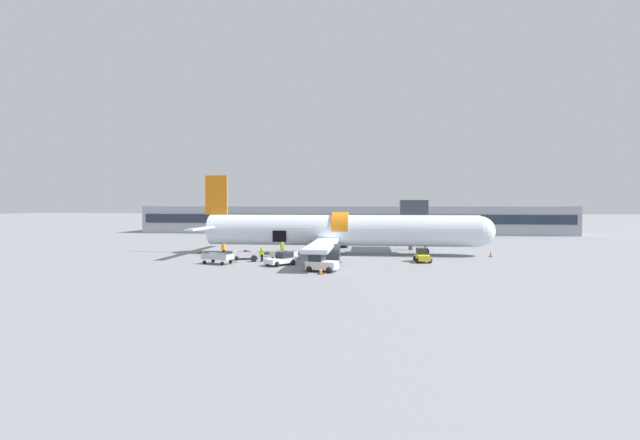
{
  "coord_description": "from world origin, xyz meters",
  "views": [
    {
      "loc": [
        4.25,
        -49.91,
        6.17
      ],
      "look_at": [
        -1.79,
        1.94,
        4.33
      ],
      "focal_mm": 24.0,
      "sensor_mm": 36.0,
      "label": 1
    }
  ],
  "objects_px": {
    "baggage_tug_mid": "(422,256)",
    "baggage_cart_loading": "(247,255)",
    "ground_crew_driver": "(262,254)",
    "ground_crew_loader_a": "(224,249)",
    "baggage_cart_empty": "(219,259)",
    "baggage_cart_queued": "(285,256)",
    "airplane": "(337,231)",
    "ground_crew_loader_b": "(282,249)",
    "baggage_tug_rear": "(282,259)",
    "baggage_tug_lead": "(321,263)",
    "suitcase_on_tarmac_spare": "(254,259)"
  },
  "relations": [
    {
      "from": "baggage_tug_mid",
      "to": "baggage_cart_loading",
      "type": "height_order",
      "value": "baggage_tug_mid"
    },
    {
      "from": "ground_crew_driver",
      "to": "baggage_tug_mid",
      "type": "bearing_deg",
      "value": 5.35
    },
    {
      "from": "baggage_tug_mid",
      "to": "ground_crew_loader_a",
      "type": "height_order",
      "value": "ground_crew_loader_a"
    },
    {
      "from": "baggage_cart_empty",
      "to": "ground_crew_loader_a",
      "type": "relative_size",
      "value": 2.46
    },
    {
      "from": "baggage_tug_mid",
      "to": "baggage_cart_queued",
      "type": "height_order",
      "value": "baggage_tug_mid"
    },
    {
      "from": "airplane",
      "to": "baggage_tug_mid",
      "type": "xyz_separation_m",
      "value": [
        9.72,
        -6.32,
        -2.29
      ]
    },
    {
      "from": "airplane",
      "to": "ground_crew_loader_a",
      "type": "relative_size",
      "value": 22.08
    },
    {
      "from": "baggage_cart_empty",
      "to": "baggage_cart_loading",
      "type": "bearing_deg",
      "value": 67.2
    },
    {
      "from": "ground_crew_loader_a",
      "to": "ground_crew_driver",
      "type": "distance_m",
      "value": 6.8
    },
    {
      "from": "airplane",
      "to": "baggage_cart_empty",
      "type": "height_order",
      "value": "airplane"
    },
    {
      "from": "ground_crew_loader_b",
      "to": "baggage_cart_empty",
      "type": "bearing_deg",
      "value": -126.37
    },
    {
      "from": "airplane",
      "to": "baggage_tug_mid",
      "type": "height_order",
      "value": "airplane"
    },
    {
      "from": "baggage_cart_queued",
      "to": "baggage_cart_loading",
      "type": "bearing_deg",
      "value": 176.56
    },
    {
      "from": "baggage_cart_loading",
      "to": "ground_crew_loader_a",
      "type": "xyz_separation_m",
      "value": [
        -3.42,
        2.08,
        0.41
      ]
    },
    {
      "from": "baggage_tug_rear",
      "to": "baggage_tug_mid",
      "type": "bearing_deg",
      "value": 15.95
    },
    {
      "from": "baggage_tug_lead",
      "to": "ground_crew_loader_b",
      "type": "bearing_deg",
      "value": 118.31
    },
    {
      "from": "baggage_tug_mid",
      "to": "ground_crew_driver",
      "type": "xyz_separation_m",
      "value": [
        -17.33,
        -1.62,
        0.21
      ]
    },
    {
      "from": "baggage_cart_queued",
      "to": "airplane",
      "type": "bearing_deg",
      "value": 50.41
    },
    {
      "from": "suitcase_on_tarmac_spare",
      "to": "baggage_cart_loading",
      "type": "bearing_deg",
      "value": 123.81
    },
    {
      "from": "baggage_cart_queued",
      "to": "baggage_cart_empty",
      "type": "height_order",
      "value": "baggage_cart_empty"
    },
    {
      "from": "airplane",
      "to": "baggage_cart_queued",
      "type": "xyz_separation_m",
      "value": [
        -5.37,
        -6.5,
        -2.43
      ]
    },
    {
      "from": "airplane",
      "to": "baggage_cart_empty",
      "type": "xyz_separation_m",
      "value": [
        -11.61,
        -10.44,
        -2.34
      ]
    },
    {
      "from": "baggage_tug_rear",
      "to": "suitcase_on_tarmac_spare",
      "type": "height_order",
      "value": "baggage_tug_rear"
    },
    {
      "from": "baggage_cart_loading",
      "to": "ground_crew_loader_a",
      "type": "distance_m",
      "value": 4.02
    },
    {
      "from": "baggage_cart_empty",
      "to": "suitcase_on_tarmac_spare",
      "type": "relative_size",
      "value": 5.92
    },
    {
      "from": "baggage_cart_loading",
      "to": "ground_crew_loader_b",
      "type": "bearing_deg",
      "value": 40.2
    },
    {
      "from": "baggage_cart_empty",
      "to": "ground_crew_driver",
      "type": "height_order",
      "value": "ground_crew_driver"
    },
    {
      "from": "ground_crew_loader_a",
      "to": "ground_crew_driver",
      "type": "bearing_deg",
      "value": -33.93
    },
    {
      "from": "baggage_tug_mid",
      "to": "suitcase_on_tarmac_spare",
      "type": "xyz_separation_m",
      "value": [
        -18.15,
        -1.99,
        -0.33
      ]
    },
    {
      "from": "baggage_tug_lead",
      "to": "ground_crew_driver",
      "type": "relative_size",
      "value": 2.03
    },
    {
      "from": "baggage_tug_mid",
      "to": "baggage_tug_rear",
      "type": "distance_m",
      "value": 15.2
    },
    {
      "from": "baggage_tug_rear",
      "to": "suitcase_on_tarmac_spare",
      "type": "relative_size",
      "value": 4.8
    },
    {
      "from": "ground_crew_driver",
      "to": "baggage_cart_loading",
      "type": "bearing_deg",
      "value": 142.25
    },
    {
      "from": "airplane",
      "to": "ground_crew_loader_b",
      "type": "xyz_separation_m",
      "value": [
        -6.31,
        -3.25,
        -1.99
      ]
    },
    {
      "from": "baggage_tug_rear",
      "to": "ground_crew_loader_a",
      "type": "height_order",
      "value": "ground_crew_loader_a"
    },
    {
      "from": "baggage_tug_lead",
      "to": "suitcase_on_tarmac_spare",
      "type": "distance_m",
      "value": 9.85
    },
    {
      "from": "baggage_tug_mid",
      "to": "ground_crew_driver",
      "type": "distance_m",
      "value": 17.41
    },
    {
      "from": "baggage_tug_mid",
      "to": "baggage_cart_empty",
      "type": "height_order",
      "value": "baggage_tug_mid"
    },
    {
      "from": "baggage_tug_rear",
      "to": "ground_crew_loader_b",
      "type": "height_order",
      "value": "ground_crew_loader_b"
    },
    {
      "from": "baggage_tug_lead",
      "to": "ground_crew_driver",
      "type": "xyz_separation_m",
      "value": [
        -7.15,
        6.15,
        0.08
      ]
    },
    {
      "from": "baggage_cart_loading",
      "to": "suitcase_on_tarmac_spare",
      "type": "height_order",
      "value": "baggage_cart_loading"
    },
    {
      "from": "baggage_cart_loading",
      "to": "baggage_cart_queued",
      "type": "bearing_deg",
      "value": -3.44
    },
    {
      "from": "baggage_cart_queued",
      "to": "ground_crew_loader_a",
      "type": "relative_size",
      "value": 2.23
    },
    {
      "from": "baggage_tug_rear",
      "to": "ground_crew_driver",
      "type": "distance_m",
      "value": 3.74
    },
    {
      "from": "suitcase_on_tarmac_spare",
      "to": "airplane",
      "type": "bearing_deg",
      "value": 44.59
    },
    {
      "from": "baggage_cart_empty",
      "to": "ground_crew_loader_b",
      "type": "distance_m",
      "value": 8.94
    },
    {
      "from": "baggage_tug_rear",
      "to": "baggage_cart_empty",
      "type": "distance_m",
      "value": 6.71
    },
    {
      "from": "baggage_tug_lead",
      "to": "baggage_tug_mid",
      "type": "bearing_deg",
      "value": 37.34
    },
    {
      "from": "ground_crew_loader_b",
      "to": "baggage_tug_rear",
      "type": "bearing_deg",
      "value": -78.96
    },
    {
      "from": "baggage_tug_mid",
      "to": "ground_crew_loader_b",
      "type": "xyz_separation_m",
      "value": [
        -16.03,
        3.08,
        0.3
      ]
    }
  ]
}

